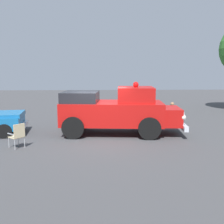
{
  "coord_description": "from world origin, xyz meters",
  "views": [
    {
      "loc": [
        -11.84,
        0.02,
        3.12
      ],
      "look_at": [
        0.64,
        -0.54,
        1.1
      ],
      "focal_mm": 41.23,
      "sensor_mm": 36.0,
      "label": 1
    }
  ],
  "objects": [
    {
      "name": "spectator_seated",
      "position": [
        2.89,
        -4.11,
        0.7
      ],
      "size": [
        0.56,
        0.64,
        1.29
      ],
      "color": "#383842",
      "rests_on": "ground"
    },
    {
      "name": "vintage_fire_truck",
      "position": [
        0.62,
        -0.77,
        1.2
      ],
      "size": [
        2.78,
        6.12,
        2.59
      ],
      "color": "black",
      "rests_on": "ground"
    },
    {
      "name": "lawn_chair_by_car",
      "position": [
        -1.62,
        3.36,
        0.59
      ],
      "size": [
        0.69,
        0.69,
        1.02
      ],
      "color": "#B7BABF",
      "rests_on": "ground"
    },
    {
      "name": "ground_plane",
      "position": [
        0.0,
        0.0,
        0.0
      ],
      "size": [
        60.0,
        60.0,
        0.0
      ],
      "primitive_type": "plane",
      "color": "#424244"
    },
    {
      "name": "lawn_chair_near_truck",
      "position": [
        2.95,
        -4.23,
        0.59
      ],
      "size": [
        0.65,
        0.65,
        1.02
      ],
      "color": "#B7BABF",
      "rests_on": "ground"
    }
  ]
}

